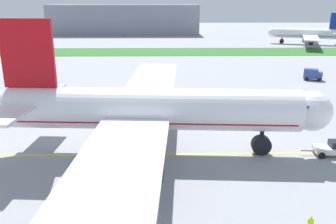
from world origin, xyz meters
name	(u,v)px	position (x,y,z in m)	size (l,w,h in m)	color
ground_plane	(114,150)	(0.00, 0.00, 0.00)	(600.00, 600.00, 0.00)	gray
apron_taxi_line	(113,155)	(0.00, -1.77, 0.00)	(280.00, 0.36, 0.01)	yellow
grass_median_strip	(145,52)	(0.00, 101.34, 0.05)	(320.00, 24.00, 0.10)	#2D6628
airliner_foreground	(148,110)	(5.09, -0.88, 6.25)	(49.75, 77.55, 18.42)	white
pushback_tug	(331,149)	(30.43, -2.50, 0.99)	(6.12, 2.88, 2.15)	white
ground_crew_marshaller_front	(311,222)	(20.76, -19.28, 0.96)	(0.54, 0.31, 1.58)	black
service_truck_baggage_loader	(313,74)	(47.71, 45.91, 1.62)	(5.20, 4.09, 3.04)	#33478C
parked_airliner_far_centre	(308,34)	(78.07, 126.76, 5.09)	(36.20, 56.53, 15.02)	white
terminal_building	(124,20)	(-16.33, 180.27, 9.00)	(92.14, 20.00, 18.00)	gray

